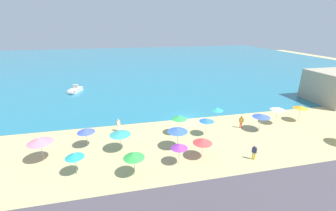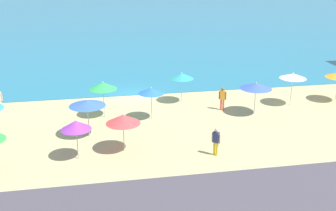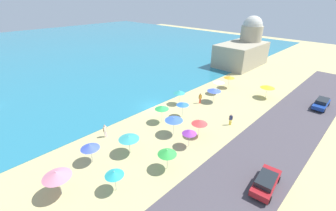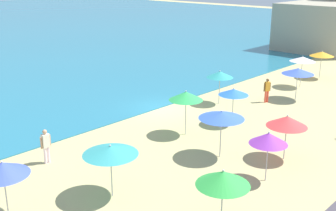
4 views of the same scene
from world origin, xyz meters
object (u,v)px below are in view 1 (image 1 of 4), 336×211
object	(u,v)px
beach_umbrella_5	(278,109)
beach_umbrella_6	(120,133)
beach_umbrella_3	(86,130)
bather_0	(241,121)
beach_umbrella_12	(178,130)
beach_umbrella_14	(40,140)
bather_2	(118,124)
beach_umbrella_7	(74,155)
beach_umbrella_4	(179,146)
beach_umbrella_0	(179,117)
beach_umbrella_10	(134,155)
beach_umbrella_11	(203,141)
skiff_nearshore	(75,90)
bather_1	(254,151)
beach_umbrella_13	(206,120)
beach_umbrella_1	(261,116)
beach_umbrella_8	(301,107)

from	to	relation	value
beach_umbrella_5	beach_umbrella_6	bearing A→B (deg)	-173.70
beach_umbrella_3	bather_0	distance (m)	20.08
beach_umbrella_12	beach_umbrella_14	xyz separation A→B (m)	(-14.35, 0.61, 0.12)
bather_2	beach_umbrella_7	bearing A→B (deg)	-116.02
beach_umbrella_3	beach_umbrella_14	xyz separation A→B (m)	(-4.20, -2.04, 0.31)
beach_umbrella_4	beach_umbrella_0	bearing A→B (deg)	74.71
beach_umbrella_10	beach_umbrella_11	xyz separation A→B (m)	(7.26, 1.40, -0.14)
beach_umbrella_12	skiff_nearshore	xyz separation A→B (m)	(-15.11, 26.62, -1.80)
bather_0	bather_1	xyz separation A→B (m)	(-2.65, -7.25, -0.05)
beach_umbrella_3	beach_umbrella_11	world-z (taller)	beach_umbrella_3
beach_umbrella_5	beach_umbrella_12	distance (m)	15.84
beach_umbrella_11	bather_1	xyz separation A→B (m)	(5.20, -1.54, -1.08)
bather_0	beach_umbrella_6	bearing A→B (deg)	-172.16
beach_umbrella_13	skiff_nearshore	distance (m)	31.19
beach_umbrella_1	bather_2	bearing A→B (deg)	168.21
beach_umbrella_13	skiff_nearshore	xyz separation A→B (m)	(-19.51, 24.28, -1.61)
beach_umbrella_7	beach_umbrella_14	bearing A→B (deg)	140.17
beach_umbrella_12	bather_0	xyz separation A→B (m)	(9.89, 3.18, -1.28)
beach_umbrella_11	beach_umbrella_14	bearing A→B (deg)	169.17
beach_umbrella_6	skiff_nearshore	size ratio (longest dim) A/B	0.57
beach_umbrella_5	beach_umbrella_13	size ratio (longest dim) A/B	1.10
beach_umbrella_14	bather_1	size ratio (longest dim) A/B	1.61
beach_umbrella_6	beach_umbrella_3	bearing A→B (deg)	155.79
bather_2	bather_1	bearing A→B (deg)	-35.66
beach_umbrella_5	beach_umbrella_11	world-z (taller)	beach_umbrella_5
beach_umbrella_0	beach_umbrella_14	bearing A→B (deg)	-170.05
beach_umbrella_5	bather_1	bearing A→B (deg)	-138.00
beach_umbrella_5	beach_umbrella_10	bearing A→B (deg)	-160.61
beach_umbrella_5	beach_umbrella_14	xyz separation A→B (m)	(-29.83, -2.75, 0.06)
beach_umbrella_12	beach_umbrella_0	bearing A→B (deg)	71.63
beach_umbrella_4	beach_umbrella_11	bearing A→B (deg)	11.40
beach_umbrella_1	beach_umbrella_8	distance (m)	7.62
beach_umbrella_0	beach_umbrella_5	distance (m)	14.38
bather_1	skiff_nearshore	xyz separation A→B (m)	(-22.35, 30.68, -0.48)
beach_umbrella_11	bather_2	xyz separation A→B (m)	(-8.56, 8.33, -1.03)
bather_2	beach_umbrella_8	bearing A→B (deg)	-5.08
bather_2	beach_umbrella_1	bearing A→B (deg)	-11.79
beach_umbrella_5	beach_umbrella_3	bearing A→B (deg)	-178.43
beach_umbrella_6	beach_umbrella_11	distance (m)	9.08
beach_umbrella_5	beach_umbrella_6	size ratio (longest dim) A/B	1.09
beach_umbrella_6	bather_0	distance (m)	16.43
beach_umbrella_1	bather_2	xyz separation A→B (m)	(-18.48, 3.86, -1.15)
beach_umbrella_0	beach_umbrella_1	world-z (taller)	beach_umbrella_0
beach_umbrella_3	beach_umbrella_14	distance (m)	4.68
beach_umbrella_5	bather_2	world-z (taller)	beach_umbrella_5
beach_umbrella_0	beach_umbrella_10	bearing A→B (deg)	-131.09
beach_umbrella_10	beach_umbrella_14	size ratio (longest dim) A/B	0.92
beach_umbrella_5	beach_umbrella_6	xyz separation A→B (m)	(-21.83, -2.41, -0.21)
beach_umbrella_11	beach_umbrella_12	distance (m)	3.25
beach_umbrella_0	beach_umbrella_7	distance (m)	13.08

